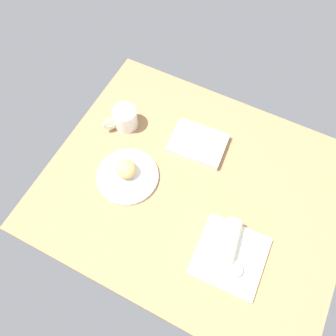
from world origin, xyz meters
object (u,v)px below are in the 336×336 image
object	(u,v)px
round_plate	(128,176)
scone_pastry	(126,169)
square_plate	(230,256)
book_stack	(198,144)
coffee_mug	(124,118)
breakfast_wrap	(230,241)
sauce_cup	(234,270)

from	to	relation	value
round_plate	scone_pastry	bearing A→B (deg)	132.47
round_plate	square_plate	world-z (taller)	square_plate
book_stack	coffee_mug	world-z (taller)	coffee_mug
coffee_mug	scone_pastry	bearing A→B (deg)	-58.45
round_plate	scone_pastry	distance (cm)	3.92
round_plate	breakfast_wrap	world-z (taller)	breakfast_wrap
round_plate	breakfast_wrap	bearing A→B (deg)	-8.98
scone_pastry	sauce_cup	size ratio (longest dim) A/B	1.60
breakfast_wrap	coffee_mug	bearing A→B (deg)	-34.19
round_plate	square_plate	xyz separation A→B (cm)	(45.58, -10.24, 0.10)
round_plate	square_plate	distance (cm)	46.71
coffee_mug	breakfast_wrap	bearing A→B (deg)	-25.82
square_plate	breakfast_wrap	world-z (taller)	breakfast_wrap
square_plate	breakfast_wrap	distance (cm)	5.51
sauce_cup	book_stack	distance (cm)	49.50
breakfast_wrap	coffee_mug	world-z (taller)	coffee_mug
scone_pastry	book_stack	distance (cm)	30.17
square_plate	book_stack	world-z (taller)	book_stack
round_plate	breakfast_wrap	xyz separation A→B (cm)	(43.35, -6.85, 3.84)
round_plate	book_stack	size ratio (longest dim) A/B	1.05
square_plate	sauce_cup	xyz separation A→B (cm)	(2.78, -4.24, 2.27)
square_plate	breakfast_wrap	size ratio (longest dim) A/B	1.53
breakfast_wrap	book_stack	bearing A→B (deg)	-59.16
book_stack	scone_pastry	bearing A→B (deg)	-128.38
book_stack	round_plate	bearing A→B (deg)	-126.08
breakfast_wrap	coffee_mug	size ratio (longest dim) A/B	1.17
square_plate	sauce_cup	distance (cm)	5.55
scone_pastry	book_stack	bearing A→B (deg)	51.62
scone_pastry	breakfast_wrap	xyz separation A→B (cm)	(44.18, -7.76, 0.12)
round_plate	book_stack	distance (cm)	30.27
round_plate	breakfast_wrap	size ratio (longest dim) A/B	1.57
round_plate	coffee_mug	size ratio (longest dim) A/B	1.84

